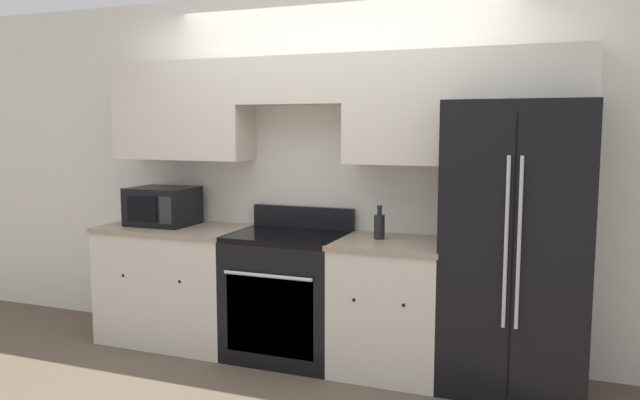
# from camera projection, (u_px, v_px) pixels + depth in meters

# --- Properties ---
(ground_plane) EXTENTS (12.00, 12.00, 0.00)m
(ground_plane) POSITION_uv_depth(u_px,v_px,m) (303.00, 376.00, 4.09)
(ground_plane) COLOR brown
(wall_back) EXTENTS (8.00, 0.39, 2.60)m
(wall_back) POSITION_uv_depth(u_px,v_px,m) (336.00, 149.00, 4.46)
(wall_back) COLOR silver
(wall_back) RESTS_ON ground_plane
(lower_cabinets_left) EXTENTS (1.10, 0.64, 0.88)m
(lower_cabinets_left) POSITION_uv_depth(u_px,v_px,m) (176.00, 283.00, 4.75)
(lower_cabinets_left) COLOR beige
(lower_cabinets_left) RESTS_ON ground_plane
(lower_cabinets_right) EXTENTS (0.73, 0.64, 0.88)m
(lower_cabinets_right) POSITION_uv_depth(u_px,v_px,m) (391.00, 306.00, 4.14)
(lower_cabinets_right) COLOR beige
(lower_cabinets_right) RESTS_ON ground_plane
(oven_range) EXTENTS (0.79, 0.65, 1.04)m
(oven_range) POSITION_uv_depth(u_px,v_px,m) (288.00, 295.00, 4.41)
(oven_range) COLOR black
(oven_range) RESTS_ON ground_plane
(refrigerator) EXTENTS (0.86, 0.81, 1.79)m
(refrigerator) POSITION_uv_depth(u_px,v_px,m) (517.00, 246.00, 3.88)
(refrigerator) COLOR black
(refrigerator) RESTS_ON ground_plane
(microwave) EXTENTS (0.47, 0.40, 0.29)m
(microwave) POSITION_uv_depth(u_px,v_px,m) (163.00, 206.00, 4.76)
(microwave) COLOR black
(microwave) RESTS_ON lower_cabinets_left
(bottle) EXTENTS (0.07, 0.07, 0.23)m
(bottle) POSITION_uv_depth(u_px,v_px,m) (379.00, 226.00, 4.16)
(bottle) COLOR black
(bottle) RESTS_ON lower_cabinets_right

